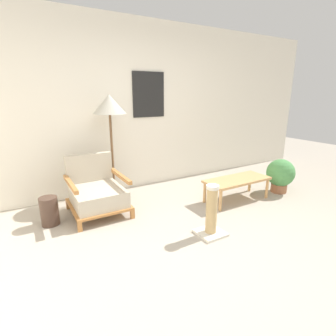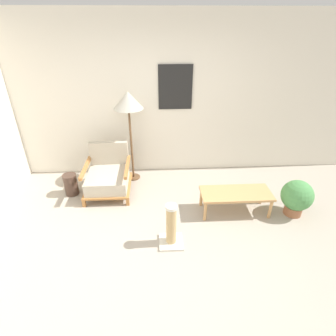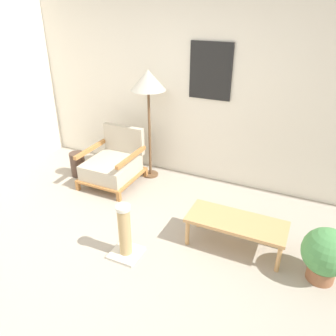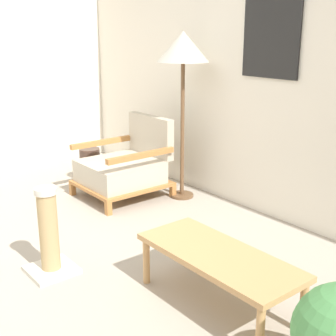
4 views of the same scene
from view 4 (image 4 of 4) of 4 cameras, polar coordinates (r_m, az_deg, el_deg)
ground_plane at (r=3.34m, az=-18.85°, el=-12.55°), size 14.00×14.00×0.00m
wall_back at (r=4.19m, az=9.62°, el=13.32°), size 8.00×0.09×2.70m
armchair at (r=4.56m, az=-5.26°, el=0.14°), size 0.72×0.78×0.76m
floor_lamp at (r=4.31m, az=1.85°, el=13.94°), size 0.48×0.48×1.56m
coffee_table at (r=2.76m, az=6.18°, el=-11.02°), size 1.02×0.43×0.34m
vase at (r=5.06m, az=-9.48°, el=0.38°), size 0.22×0.22×0.36m
scratching_post at (r=3.22m, az=-14.28°, el=-8.25°), size 0.31×0.31×0.60m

